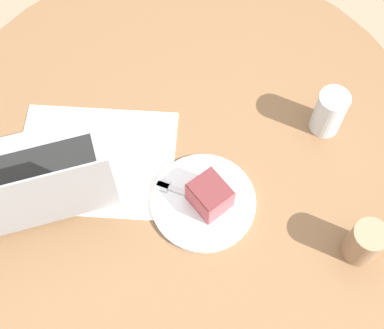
# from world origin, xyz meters

# --- Properties ---
(ground_plane) EXTENTS (12.00, 12.00, 0.00)m
(ground_plane) POSITION_xyz_m (0.00, 0.00, 0.00)
(ground_plane) COLOR gray
(dining_table) EXTENTS (1.13, 1.13, 0.71)m
(dining_table) POSITION_xyz_m (0.00, 0.00, 0.59)
(dining_table) COLOR brown
(dining_table) RESTS_ON ground_plane
(paper_document) EXTENTS (0.43, 0.39, 0.00)m
(paper_document) POSITION_xyz_m (-0.19, 0.03, 0.71)
(paper_document) COLOR white
(paper_document) RESTS_ON dining_table
(plate) EXTENTS (0.22, 0.22, 0.01)m
(plate) POSITION_xyz_m (-0.01, -0.15, 0.71)
(plate) COLOR silver
(plate) RESTS_ON dining_table
(cake_slice) EXTENTS (0.09, 0.09, 0.07)m
(cake_slice) POSITION_xyz_m (-0.00, -0.16, 0.75)
(cake_slice) COLOR #B74C51
(cake_slice) RESTS_ON plate
(fork) EXTENTS (0.14, 0.13, 0.00)m
(fork) POSITION_xyz_m (-0.04, -0.12, 0.72)
(fork) COLOR silver
(fork) RESTS_ON plate
(coffee_glass) EXTENTS (0.07, 0.07, 0.10)m
(coffee_glass) POSITION_xyz_m (0.24, -0.36, 0.76)
(coffee_glass) COLOR #997556
(coffee_glass) RESTS_ON dining_table
(water_glass) EXTENTS (0.07, 0.07, 0.11)m
(water_glass) POSITION_xyz_m (0.32, -0.08, 0.76)
(water_glass) COLOR silver
(water_glass) RESTS_ON dining_table
(laptop) EXTENTS (0.35, 0.26, 0.22)m
(laptop) POSITION_xyz_m (-0.32, 0.01, 0.75)
(laptop) COLOR gray
(laptop) RESTS_ON dining_table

